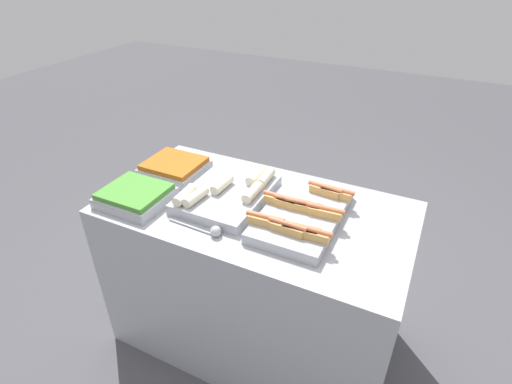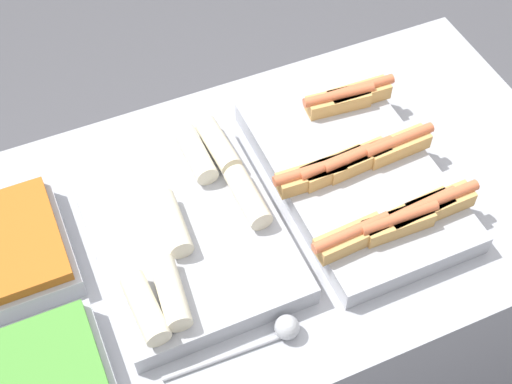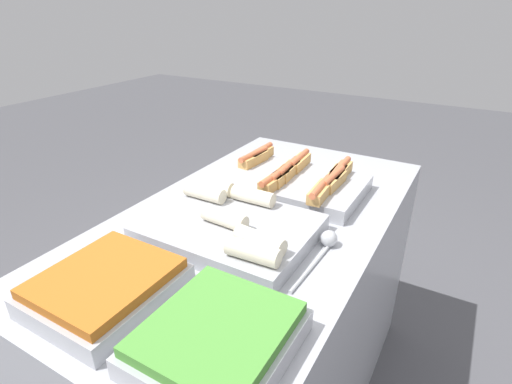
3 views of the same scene
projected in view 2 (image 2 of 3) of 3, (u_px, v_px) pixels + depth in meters
The scene contains 5 objects.
ground_plane at pixel (256, 383), 2.17m from camera, with size 12.00×12.00×0.00m, color #4C4C51.
counter at pixel (256, 316), 1.82m from camera, with size 1.41×0.77×0.88m.
tray_hotdogs at pixel (358, 173), 1.49m from camera, with size 0.37×0.54×0.10m.
tray_wraps at pixel (187, 230), 1.41m from camera, with size 0.36×0.47×0.10m.
serving_spoon_near at pixel (275, 333), 1.29m from camera, with size 0.26×0.05×0.05m.
Camera 2 is at (-0.34, -0.78, 2.08)m, focal length 50.00 mm.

